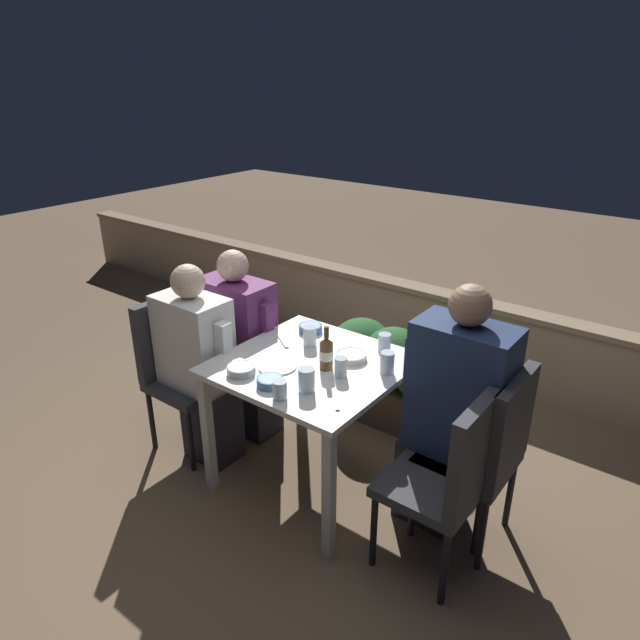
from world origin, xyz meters
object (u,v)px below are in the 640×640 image
at_px(person_white_polo, 200,365).
at_px(chair_right_far, 489,445).
at_px(chair_right_near, 453,472).
at_px(beer_bottle, 326,353).
at_px(chair_left_far, 219,340).
at_px(chair_left_near, 177,361).
at_px(person_purple_stripe, 242,344).
at_px(person_navy_jumper, 452,413).

bearing_deg(person_white_polo, chair_right_far, 11.37).
xyz_separation_m(chair_right_near, beer_bottle, (-0.78, 0.13, 0.28)).
xyz_separation_m(chair_left_far, chair_right_far, (1.82, -0.02, 0.00)).
height_order(chair_left_near, beer_bottle, beer_bottle).
xyz_separation_m(person_purple_stripe, person_navy_jumper, (1.42, -0.02, 0.06)).
distance_m(chair_left_near, chair_left_far, 0.35).
bearing_deg(chair_right_near, chair_left_near, -178.50).
relative_size(person_white_polo, chair_right_near, 1.27).
relative_size(person_navy_jumper, beer_bottle, 5.60).
relative_size(chair_left_near, person_white_polo, 0.79).
distance_m(chair_left_near, beer_bottle, 1.04).
distance_m(chair_right_near, chair_right_far, 0.28).
bearing_deg(chair_right_far, chair_right_near, -100.44).
distance_m(chair_left_far, beer_bottle, 1.04).
bearing_deg(chair_right_near, person_white_polo, -178.31).
height_order(chair_left_far, beer_bottle, beer_bottle).
relative_size(person_purple_stripe, chair_right_near, 1.27).
xyz_separation_m(chair_left_near, beer_bottle, (0.98, 0.17, 0.28)).
height_order(person_white_polo, chair_left_far, person_white_polo).
distance_m(person_white_polo, chair_right_near, 1.56).
distance_m(chair_left_near, chair_right_far, 1.84).
bearing_deg(chair_right_far, chair_left_far, 179.31).
height_order(person_purple_stripe, beer_bottle, person_purple_stripe).
distance_m(person_purple_stripe, person_navy_jumper, 1.42).
bearing_deg(person_white_polo, chair_left_near, 180.00).
xyz_separation_m(person_white_polo, chair_right_near, (1.56, 0.05, -0.04)).
bearing_deg(chair_left_near, person_navy_jumper, 11.34).
bearing_deg(chair_right_far, chair_left_near, -169.88).
bearing_deg(person_white_polo, chair_right_near, 1.69).
bearing_deg(chair_left_near, chair_right_far, 10.12).
height_order(chair_left_near, person_white_polo, person_white_polo).
bearing_deg(chair_right_near, person_purple_stripe, 169.16).
relative_size(chair_left_near, chair_right_near, 1.00).
bearing_deg(chair_left_near, person_white_polo, 0.00).
xyz_separation_m(person_white_polo, beer_bottle, (0.78, 0.17, 0.25)).
xyz_separation_m(chair_right_far, beer_bottle, (-0.83, -0.15, 0.28)).
bearing_deg(person_navy_jumper, chair_left_far, 179.23).
distance_m(person_white_polo, person_purple_stripe, 0.35).
xyz_separation_m(chair_left_far, person_navy_jumper, (1.62, -0.02, 0.10)).
bearing_deg(chair_left_far, person_purple_stripe, 0.00).
distance_m(chair_left_near, person_navy_jumper, 1.65).
distance_m(chair_right_near, person_navy_jumper, 0.33).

